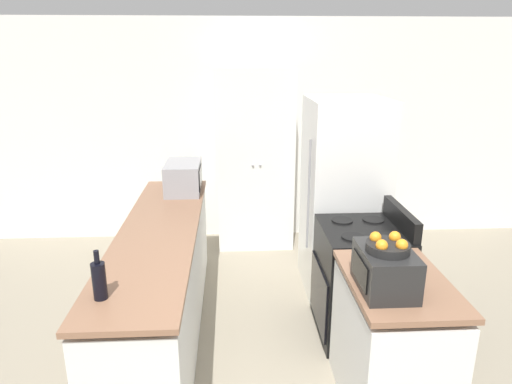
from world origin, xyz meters
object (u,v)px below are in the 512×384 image
stove (360,280)px  microwave (184,177)px  pantry_cabinet (255,159)px  fruit_bowl (388,246)px  refrigerator (343,197)px  toaster_oven (385,270)px  wine_bottle (99,280)px

stove → microwave: 1.92m
pantry_cabinet → fruit_bowl: (0.59, -2.81, 0.16)m
refrigerator → stove: bearing=-92.1°
stove → fruit_bowl: size_ratio=4.38×
refrigerator → microwave: size_ratio=3.47×
stove → refrigerator: (0.03, 0.79, 0.45)m
toaster_oven → fruit_bowl: (-0.00, -0.02, 0.16)m
pantry_cabinet → fruit_bowl: size_ratio=8.44×
refrigerator → pantry_cabinet: bearing=125.7°
stove → refrigerator: 0.91m
pantry_cabinet → refrigerator: size_ratio=1.13×
wine_bottle → fruit_bowl: size_ratio=1.19×
refrigerator → microwave: refrigerator is taller
microwave → wine_bottle: wine_bottle is taller
pantry_cabinet → wine_bottle: bearing=-109.9°
fruit_bowl → refrigerator: bearing=84.1°
wine_bottle → toaster_oven: (1.61, 0.01, 0.01)m
microwave → fruit_bowl: size_ratio=2.15×
refrigerator → fruit_bowl: 1.77m
stove → wine_bottle: bearing=-151.8°
refrigerator → wine_bottle: refrigerator is taller
wine_bottle → stove: bearing=28.2°
pantry_cabinet → fruit_bowl: bearing=-78.1°
microwave → wine_bottle: size_ratio=1.81×
wine_bottle → fruit_bowl: (1.61, -0.00, 0.17)m
stove → pantry_cabinet: bearing=111.7°
microwave → toaster_oven: 2.40m
pantry_cabinet → refrigerator: 1.33m
microwave → wine_bottle: 2.02m
pantry_cabinet → fruit_bowl: pantry_cabinet is taller
pantry_cabinet → stove: 2.09m
refrigerator → wine_bottle: bearing=-135.9°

